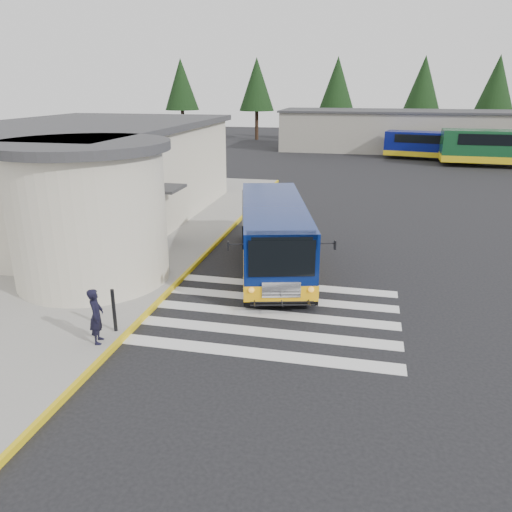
% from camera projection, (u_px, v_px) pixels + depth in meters
% --- Properties ---
extents(ground, '(140.00, 140.00, 0.00)m').
position_uv_depth(ground, '(287.00, 305.00, 15.97)').
color(ground, black).
rests_on(ground, ground).
extents(sidewalk, '(10.00, 34.00, 0.15)m').
position_uv_depth(sidewalk, '(96.00, 247.00, 21.48)').
color(sidewalk, gray).
rests_on(sidewalk, ground).
extents(curb_strip, '(0.12, 34.00, 0.16)m').
position_uv_depth(curb_strip, '(205.00, 255.00, 20.47)').
color(curb_strip, gold).
rests_on(curb_strip, ground).
extents(station_building, '(12.70, 18.70, 4.80)m').
position_uv_depth(station_building, '(86.00, 176.00, 23.73)').
color(station_building, beige).
rests_on(station_building, ground).
extents(crosswalk, '(8.00, 5.35, 0.01)m').
position_uv_depth(crosswalk, '(267.00, 314.00, 15.33)').
color(crosswalk, silver).
rests_on(crosswalk, ground).
extents(depot_building, '(26.40, 8.40, 4.20)m').
position_uv_depth(depot_building, '(406.00, 131.00, 52.85)').
color(depot_building, gray).
rests_on(depot_building, ground).
extents(tree_line, '(58.40, 4.40, 10.00)m').
position_uv_depth(tree_line, '(408.00, 84.00, 58.67)').
color(tree_line, black).
rests_on(tree_line, ground).
extents(transit_bus, '(4.67, 9.16, 2.51)m').
position_uv_depth(transit_bus, '(274.00, 237.00, 18.90)').
color(transit_bus, '#071959').
rests_on(transit_bus, ground).
extents(pedestrian_a, '(0.52, 0.64, 1.53)m').
position_uv_depth(pedestrian_a, '(96.00, 316.00, 13.12)').
color(pedestrian_a, black).
rests_on(pedestrian_a, sidewalk).
extents(pedestrian_b, '(0.79, 0.89, 1.53)m').
position_uv_depth(pedestrian_b, '(86.00, 261.00, 17.20)').
color(pedestrian_b, black).
rests_on(pedestrian_b, sidewalk).
extents(bollard, '(0.10, 0.10, 1.25)m').
position_uv_depth(bollard, '(114.00, 310.00, 13.78)').
color(bollard, black).
rests_on(bollard, sidewalk).
extents(far_bus_a, '(8.82, 4.12, 2.20)m').
position_uv_depth(far_bus_a, '(432.00, 144.00, 46.69)').
color(far_bus_a, '#080F61').
rests_on(far_bus_a, ground).
extents(far_bus_b, '(10.36, 3.26, 2.65)m').
position_uv_depth(far_bus_b, '(505.00, 147.00, 42.43)').
color(far_bus_b, '#114121').
rests_on(far_bus_b, ground).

